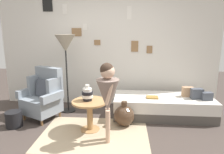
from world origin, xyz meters
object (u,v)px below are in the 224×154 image
Objects in this scene: armchair at (44,96)px; vase_striped at (87,94)px; demijohn_near at (124,116)px; floor_lamp at (65,46)px; person_child at (108,92)px; book_on_daybed at (152,97)px; daybed at (163,106)px; side_table at (90,109)px; magazine_basket at (14,119)px.

vase_striped is at bearing -25.58° from armchair.
floor_lamp is at bearing 153.21° from demijohn_near.
person_child reaches higher than book_on_daybed.
daybed is 1.52m from side_table.
daybed is 4.24× the size of demijohn_near.
demijohn_near is (0.61, 0.20, -0.45)m from vase_striped.
vase_striped is 1.22× the size of book_on_daybed.
armchair is at bearing 49.60° from magazine_basket.
floor_lamp is 1.60m from person_child.
person_child is (0.37, -0.36, 0.15)m from vase_striped.
daybed is 7.10× the size of vase_striped.
demijohn_near is at bearing 66.95° from person_child.
armchair is 1.59m from demijohn_near.
floor_lamp is at bearing 172.80° from book_on_daybed.
daybed is at bearing 26.49° from vase_striped.
person_child is 1.27m from book_on_daybed.
vase_striped reaches higher than side_table.
side_table is 2.19× the size of vase_striped.
side_table is at bearing 134.68° from person_child.
demijohn_near is (1.18, -0.60, -1.18)m from floor_lamp.
side_table is 0.26m from vase_striped.
floor_lamp reaches higher than magazine_basket.
demijohn_near reaches higher than daybed.
person_child is 2.70× the size of demijohn_near.
floor_lamp is (-0.61, 0.82, 0.99)m from side_table.
floor_lamp is at bearing 126.73° from side_table.
vase_striped reaches higher than magazine_basket.
side_table is at bearing -53.27° from floor_lamp.
magazine_basket is at bearing 179.81° from vase_striped.
magazine_basket is (-1.36, 0.03, -0.24)m from side_table.
book_on_daybed is at bearing 13.09° from magazine_basket.
vase_striped reaches higher than demijohn_near.
floor_lamp reaches higher than daybed.
floor_lamp is 1.77m from demijohn_near.
demijohn_near is (-0.76, -0.48, -0.01)m from daybed.
daybed is 0.33m from book_on_daybed.
side_table is 1.31× the size of demijohn_near.
magazine_basket is (-2.69, -0.68, -0.06)m from daybed.
demijohn_near is at bearing 5.68° from magazine_basket.
person_child is at bearing -12.17° from magazine_basket.
armchair reaches higher than demijohn_near.
vase_striped is at bearing -0.19° from magazine_basket.
book_on_daybed is at bearing -7.20° from floor_lamp.
armchair is 0.61× the size of floor_lamp.
daybed is (2.31, 0.23, -0.24)m from armchair.
vase_striped is 0.60× the size of demijohn_near.
floor_lamp is 5.67× the size of magazine_basket.
person_child is at bearing -31.72° from armchair.
book_on_daybed is at bearing 26.86° from vase_striped.
armchair is 2.09m from book_on_daybed.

